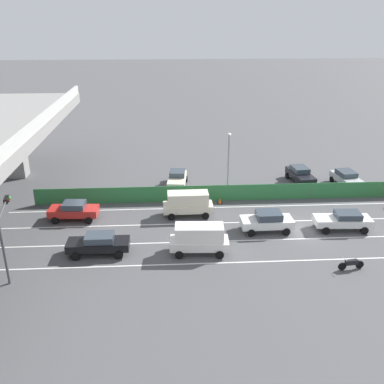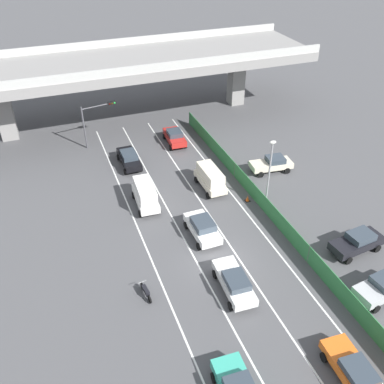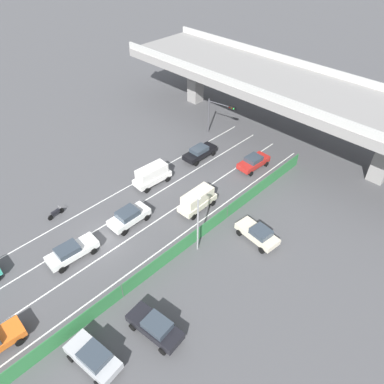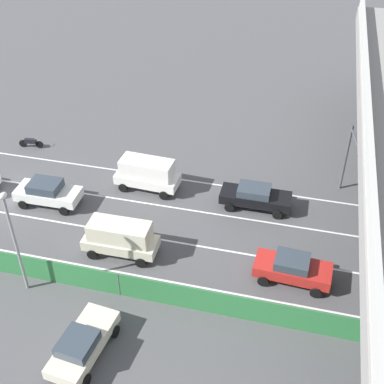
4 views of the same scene
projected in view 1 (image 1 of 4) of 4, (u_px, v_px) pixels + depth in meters
The scene contains 19 objects.
ground_plane at pixel (304, 229), 36.79m from camera, with size 300.00×300.00×0.00m, color #4C4C4F.
lane_line_left_edge at pixel (269, 261), 32.03m from camera, with size 0.14×44.12×0.01m, color silver.
lane_line_mid_left at pixel (260, 240), 35.06m from camera, with size 0.14×44.12×0.01m, color silver.
lane_line_mid_right at pixel (253, 222), 38.09m from camera, with size 0.14×44.12×0.01m, color silver.
lane_line_right_edge at pixel (246, 207), 41.12m from camera, with size 0.14×44.12×0.01m, color silver.
green_fence at pixel (244, 192), 42.29m from camera, with size 0.10×40.22×1.62m.
car_van_cream at pixel (188, 203), 38.87m from camera, with size 2.00×4.46×2.23m.
car_sedan_white at pixel (344, 220), 36.48m from camera, with size 2.17×4.78×1.58m.
car_van_white at pixel (199, 238), 32.72m from camera, with size 2.16×4.52×2.30m.
car_sedan_red at pixel (74, 210), 38.21m from camera, with size 2.18×4.36×1.66m.
car_hatchback_white at pixel (267, 221), 36.21m from camera, with size 2.12×4.34×1.72m.
car_sedan_black at pixel (99, 243), 32.73m from camera, with size 1.96×4.68×1.62m.
motorcycle at pixel (351, 264), 30.88m from camera, with size 0.60×1.95×0.93m.
parked_wagon_silver at pixel (347, 178), 45.68m from camera, with size 4.46×2.49×1.64m.
parked_sedan_dark at pixel (300, 174), 46.68m from camera, with size 4.68×2.37×1.70m.
parked_sedan_cream at pixel (177, 178), 45.71m from camera, with size 4.50×2.37×1.60m.
traffic_light at pixel (5, 226), 29.40m from camera, with size 4.04×0.93×5.03m.
street_lamp at pixel (228, 159), 41.70m from camera, with size 0.60×0.36×6.57m.
traffic_cone at pixel (220, 201), 41.73m from camera, with size 0.47×0.47×0.57m.
Camera 1 is at (-32.20, 11.40, 16.93)m, focal length 40.59 mm.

